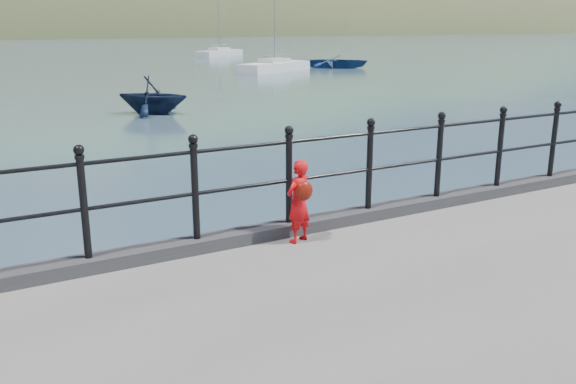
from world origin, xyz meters
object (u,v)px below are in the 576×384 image
launch_navy (152,95)px  sailboat_near (275,67)px  sailboat_far (219,54)px  child (299,201)px  launch_blue (338,62)px  railing (244,174)px

launch_navy → sailboat_near: (14.94, 17.50, -0.42)m
sailboat_far → sailboat_near: bearing=-137.0°
child → launch_navy: size_ratio=0.34×
launch_blue → sailboat_far: 21.38m
launch_navy → sailboat_far: 44.77m
child → launch_blue: (25.35, 36.82, -0.99)m
railing → sailboat_near: bearing=61.3°
child → launch_blue: size_ratio=0.20×
child → sailboat_near: 40.28m
launch_navy → sailboat_near: size_ratio=0.31×
launch_navy → sailboat_near: sailboat_near is taller
railing → launch_blue: (25.91, 36.51, -1.31)m
sailboat_near → sailboat_far: bearing=50.5°
railing → launch_navy: bearing=76.1°
railing → launch_blue: 44.79m
sailboat_near → launch_blue: bearing=-16.3°
launch_blue → launch_navy: bearing=172.6°
railing → sailboat_near: 40.28m
sailboat_near → sailboat_far: (5.11, 22.53, 0.00)m
child → launch_blue: 44.71m
launch_blue → sailboat_far: bearing=45.5°
launch_navy → sailboat_near: bearing=2.4°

